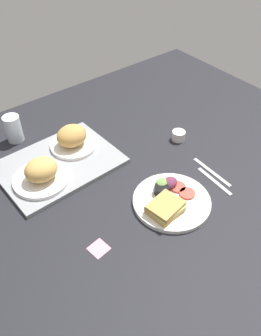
% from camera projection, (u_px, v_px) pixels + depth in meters
% --- Properties ---
extents(ground_plane, '(1.90, 1.50, 0.03)m').
position_uv_depth(ground_plane, '(131.00, 185.00, 1.31)').
color(ground_plane, black).
extents(serving_tray, '(0.46, 0.35, 0.02)m').
position_uv_depth(serving_tray, '(59.00, 164.00, 1.36)').
color(serving_tray, gray).
rests_on(serving_tray, ground_plane).
extents(bread_plate_near, '(0.21, 0.21, 0.10)m').
position_uv_depth(bread_plate_near, '(41.00, 173.00, 1.26)').
color(bread_plate_near, white).
rests_on(bread_plate_near, serving_tray).
extents(bread_plate_far, '(0.19, 0.19, 0.10)m').
position_uv_depth(bread_plate_far, '(72.00, 139.00, 1.40)').
color(bread_plate_far, white).
rests_on(bread_plate_far, serving_tray).
extents(plate_with_salad, '(0.27, 0.27, 0.05)m').
position_uv_depth(plate_with_salad, '(170.00, 200.00, 1.21)').
color(plate_with_salad, white).
rests_on(plate_with_salad, ground_plane).
extents(drinking_glass, '(0.07, 0.07, 0.12)m').
position_uv_depth(drinking_glass, '(13.00, 129.00, 1.45)').
color(drinking_glass, silver).
rests_on(drinking_glass, ground_plane).
extents(espresso_cup, '(0.06, 0.06, 0.04)m').
position_uv_depth(espresso_cup, '(179.00, 136.00, 1.48)').
color(espresso_cup, silver).
rests_on(espresso_cup, ground_plane).
extents(fork, '(0.03, 0.17, 0.01)m').
position_uv_depth(fork, '(215.00, 181.00, 1.30)').
color(fork, '#B7B7BC').
rests_on(fork, ground_plane).
extents(knife, '(0.02, 0.19, 0.01)m').
position_uv_depth(knife, '(212.00, 172.00, 1.34)').
color(knife, '#B7B7BC').
rests_on(knife, ground_plane).
extents(sticky_note, '(0.06, 0.06, 0.00)m').
position_uv_depth(sticky_note, '(99.00, 248.00, 1.08)').
color(sticky_note, pink).
rests_on(sticky_note, ground_plane).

